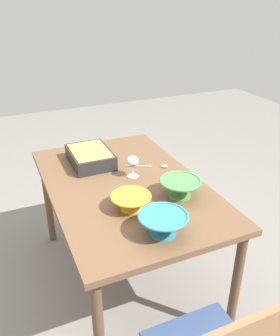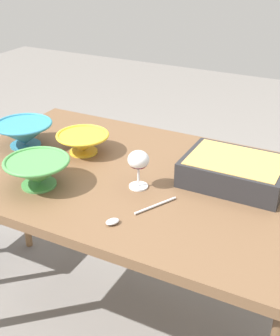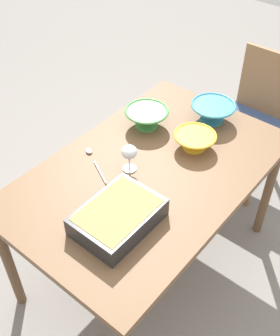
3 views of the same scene
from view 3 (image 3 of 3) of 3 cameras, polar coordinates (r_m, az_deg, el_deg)
The scene contains 9 objects.
ground_plane at distance 2.51m, azimuth 1.08°, elevation -12.63°, with size 8.00×8.00×0.00m, color gray.
dining_table at distance 2.00m, azimuth 1.32°, elevation -1.73°, with size 1.35×0.86×0.73m.
chair at distance 2.81m, azimuth 15.26°, elevation 6.83°, with size 0.41×0.39×0.89m.
wine_glass at distance 1.89m, azimuth -1.47°, elevation 2.00°, with size 0.07×0.07×0.14m.
casserole_dish at distance 1.69m, azimuth -3.01°, elevation -6.56°, with size 0.35×0.25×0.09m.
mixing_bowl at distance 2.18m, azimuth 0.92°, elevation 6.91°, with size 0.23×0.23×0.10m.
small_bowl at distance 2.06m, azimuth 7.44°, elevation 3.77°, with size 0.21×0.21×0.08m.
serving_bowl at distance 2.25m, azimuth 9.82°, elevation 7.56°, with size 0.23×0.23×0.10m.
serving_spoon at distance 2.01m, azimuth -6.43°, elevation 1.32°, with size 0.14×0.25×0.01m.
Camera 3 is at (1.13, 0.87, 2.06)m, focal length 44.92 mm.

